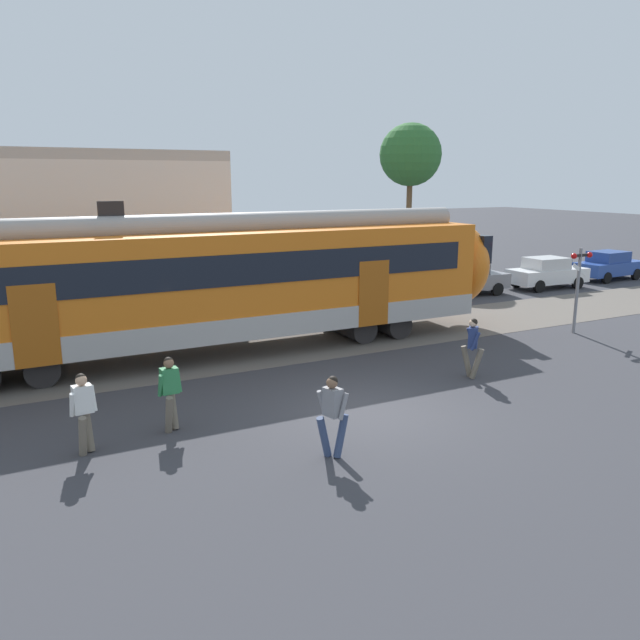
% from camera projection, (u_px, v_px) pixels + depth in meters
% --- Properties ---
extents(ground_plane, '(160.00, 160.00, 0.00)m').
position_uv_depth(ground_plane, '(367.00, 412.00, 14.56)').
color(ground_plane, '#38383D').
extents(pedestrian_white, '(0.54, 0.67, 1.67)m').
position_uv_depth(pedestrian_white, '(83.00, 406.00, 12.19)').
color(pedestrian_white, '#6B6051').
rests_on(pedestrian_white, ground).
extents(pedestrian_green, '(0.53, 0.65, 1.67)m').
position_uv_depth(pedestrian_green, '(170.00, 389.00, 13.28)').
color(pedestrian_green, '#6B6051').
rests_on(pedestrian_green, ground).
extents(pedestrian_grey, '(0.69, 0.54, 1.67)m').
position_uv_depth(pedestrian_grey, '(333.00, 411.00, 12.02)').
color(pedestrian_grey, navy).
rests_on(pedestrian_grey, ground).
extents(pedestrian_navy, '(0.43, 0.68, 1.67)m').
position_uv_depth(pedestrian_navy, '(473.00, 344.00, 16.90)').
color(pedestrian_navy, '#6B6051').
rests_on(pedestrian_navy, ground).
extents(parked_car_grey, '(4.07, 1.91, 1.54)m').
position_uv_depth(parked_car_grey, '(465.00, 278.00, 29.09)').
color(parked_car_grey, gray).
rests_on(parked_car_grey, ground).
extents(parked_car_white, '(4.07, 1.90, 1.54)m').
position_uv_depth(parked_car_white, '(547.00, 273.00, 30.85)').
color(parked_car_white, silver).
rests_on(parked_car_white, ground).
extents(parked_car_blue, '(4.08, 1.92, 1.54)m').
position_uv_depth(parked_car_blue, '(609.00, 265.00, 33.46)').
color(parked_car_blue, '#284799').
rests_on(parked_car_blue, ground).
extents(crossing_signal, '(0.96, 0.22, 3.00)m').
position_uv_depth(crossing_signal, '(579.00, 277.00, 21.62)').
color(crossing_signal, gray).
rests_on(crossing_signal, ground).
extents(background_building, '(16.52, 5.00, 9.20)m').
position_uv_depth(background_building, '(4.00, 236.00, 23.75)').
color(background_building, beige).
rests_on(background_building, ground).
extents(street_tree_right, '(3.50, 3.50, 8.40)m').
position_uv_depth(street_tree_right, '(411.00, 156.00, 35.14)').
color(street_tree_right, brown).
rests_on(street_tree_right, ground).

